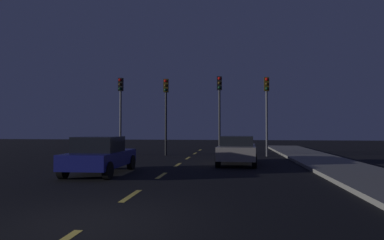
# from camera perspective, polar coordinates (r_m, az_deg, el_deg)

# --- Properties ---
(ground_plane) EXTENTS (80.00, 80.00, 0.00)m
(ground_plane) POSITION_cam_1_polar(r_m,az_deg,el_deg) (13.33, -4.79, -9.28)
(ground_plane) COLOR black
(sidewalk_curb_right) EXTENTS (3.00, 40.00, 0.15)m
(sidewalk_curb_right) POSITION_cam_1_polar(r_m,az_deg,el_deg) (13.90, 27.49, -8.48)
(sidewalk_curb_right) COLOR gray
(sidewalk_curb_right) RESTS_ON ground_plane
(lane_stripe_second) EXTENTS (0.16, 1.60, 0.01)m
(lane_stripe_second) POSITION_cam_1_polar(r_m,az_deg,el_deg) (9.12, -10.59, -12.84)
(lane_stripe_second) COLOR #EACC4C
(lane_stripe_second) RESTS_ON ground_plane
(lane_stripe_third) EXTENTS (0.16, 1.60, 0.01)m
(lane_stripe_third) POSITION_cam_1_polar(r_m,az_deg,el_deg) (12.75, -5.35, -9.62)
(lane_stripe_third) COLOR #EACC4C
(lane_stripe_third) RESTS_ON ground_plane
(lane_stripe_fourth) EXTENTS (0.16, 1.60, 0.01)m
(lane_stripe_fourth) POSITION_cam_1_polar(r_m,az_deg,el_deg) (16.45, -2.49, -7.80)
(lane_stripe_fourth) COLOR #EACC4C
(lane_stripe_fourth) RESTS_ON ground_plane
(lane_stripe_fifth) EXTENTS (0.16, 1.60, 0.01)m
(lane_stripe_fifth) POSITION_cam_1_polar(r_m,az_deg,el_deg) (20.19, -0.70, -6.64)
(lane_stripe_fifth) COLOR #EACC4C
(lane_stripe_fifth) RESTS_ON ground_plane
(lane_stripe_sixth) EXTENTS (0.16, 1.60, 0.01)m
(lane_stripe_sixth) POSITION_cam_1_polar(r_m,az_deg,el_deg) (23.95, 0.53, -5.84)
(lane_stripe_sixth) COLOR #EACC4C
(lane_stripe_sixth) RESTS_ON ground_plane
(lane_stripe_seventh) EXTENTS (0.16, 1.60, 0.01)m
(lane_stripe_seventh) POSITION_cam_1_polar(r_m,az_deg,el_deg) (27.72, 1.42, -5.25)
(lane_stripe_seventh) COLOR #EACC4C
(lane_stripe_seventh) RESTS_ON ground_plane
(traffic_signal_far_left) EXTENTS (0.32, 0.38, 5.30)m
(traffic_signal_far_left) POSITION_cam_1_polar(r_m,az_deg,el_deg) (23.03, -12.36, 3.21)
(traffic_signal_far_left) COLOR #4C4C51
(traffic_signal_far_left) RESTS_ON ground_plane
(traffic_signal_center_left) EXTENTS (0.32, 0.38, 5.17)m
(traffic_signal_center_left) POSITION_cam_1_polar(r_m,az_deg,el_deg) (22.17, -4.58, 3.15)
(traffic_signal_center_left) COLOR black
(traffic_signal_center_left) RESTS_ON ground_plane
(traffic_signal_center_right) EXTENTS (0.32, 0.38, 5.27)m
(traffic_signal_center_right) POSITION_cam_1_polar(r_m,az_deg,el_deg) (21.74, 4.81, 3.41)
(traffic_signal_center_right) COLOR #2D2D30
(traffic_signal_center_right) RESTS_ON ground_plane
(traffic_signal_far_right) EXTENTS (0.32, 0.38, 5.16)m
(traffic_signal_far_right) POSITION_cam_1_polar(r_m,az_deg,el_deg) (21.84, 12.89, 3.24)
(traffic_signal_far_right) COLOR #4C4C51
(traffic_signal_far_right) RESTS_ON ground_plane
(car_stopped_ahead) EXTENTS (2.09, 4.28, 1.44)m
(car_stopped_ahead) POSITION_cam_1_polar(r_m,az_deg,el_deg) (16.75, 7.90, -5.14)
(car_stopped_ahead) COLOR gray
(car_stopped_ahead) RESTS_ON ground_plane
(car_adjacent_lane) EXTENTS (1.94, 3.98, 1.49)m
(car_adjacent_lane) POSITION_cam_1_polar(r_m,az_deg,el_deg) (13.54, -15.74, -5.92)
(car_adjacent_lane) COLOR navy
(car_adjacent_lane) RESTS_ON ground_plane
(street_lamp_right) EXTENTS (1.61, 0.36, 7.33)m
(street_lamp_right) POSITION_cam_1_polar(r_m,az_deg,el_deg) (12.62, 30.11, 10.45)
(street_lamp_right) COLOR black
(street_lamp_right) RESTS_ON ground_plane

